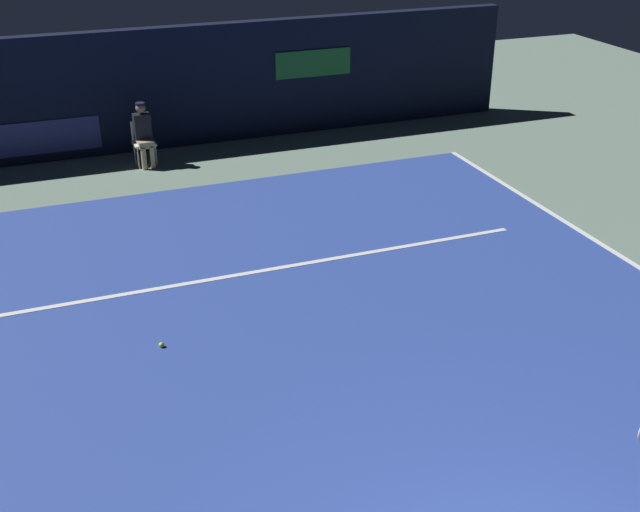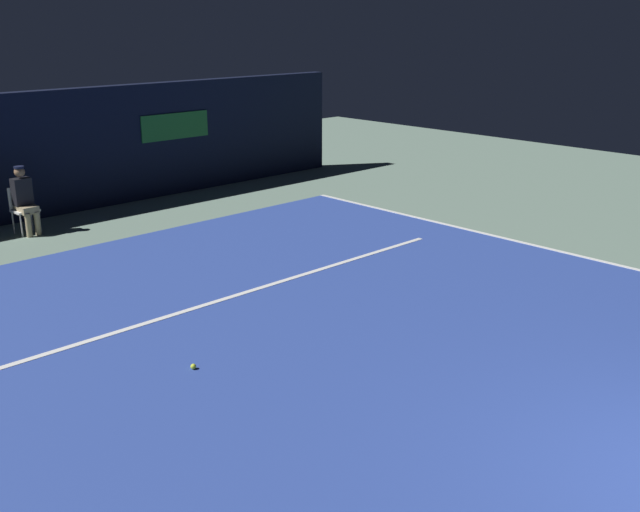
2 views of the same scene
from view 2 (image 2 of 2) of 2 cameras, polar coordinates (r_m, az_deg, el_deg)
The scene contains 7 objects.
ground_plane at distance 9.95m, azimuth 1.47°, elevation -6.08°, with size 32.31×32.31×0.00m, color slate.
court_surface at distance 9.95m, azimuth 1.47°, elevation -6.05°, with size 11.05×12.04×0.01m, color #2D479E.
line_sideline_left at distance 14.14m, azimuth 17.32°, elevation 0.46°, with size 0.10×12.04×0.01m, color white.
line_service at distance 11.41m, azimuth -6.06°, elevation -2.89°, with size 8.62×0.10×0.01m, color white.
back_wall at distance 16.67m, azimuth -20.45°, elevation 7.24°, with size 15.87×0.33×2.60m.
line_judge_on_chair at distance 15.46m, azimuth -21.62°, elevation 4.04°, with size 0.46×0.55×1.32m.
tennis_ball at distance 9.14m, azimuth -9.63°, elevation -8.30°, with size 0.07×0.07×0.07m, color #CCE033.
Camera 2 is at (-6.48, -1.38, 4.02)m, focal length 42.00 mm.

